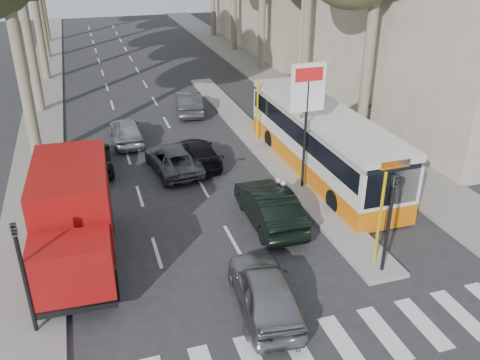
# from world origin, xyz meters

# --- Properties ---
(ground) EXTENTS (120.00, 120.00, 0.00)m
(ground) POSITION_xyz_m (0.00, 0.00, 0.00)
(ground) COLOR #28282B
(ground) RESTS_ON ground
(sidewalk_right) EXTENTS (3.20, 70.00, 0.12)m
(sidewalk_right) POSITION_xyz_m (8.60, 25.00, 0.06)
(sidewalk_right) COLOR gray
(sidewalk_right) RESTS_ON ground
(median_left) EXTENTS (2.40, 64.00, 0.12)m
(median_left) POSITION_xyz_m (-8.00, 28.00, 0.06)
(median_left) COLOR gray
(median_left) RESTS_ON ground
(traffic_island) EXTENTS (1.50, 26.00, 0.16)m
(traffic_island) POSITION_xyz_m (3.25, 11.00, 0.08)
(traffic_island) COLOR gray
(traffic_island) RESTS_ON ground
(billboard) EXTENTS (1.50, 12.10, 5.60)m
(billboard) POSITION_xyz_m (3.25, 5.00, 3.70)
(billboard) COLOR yellow
(billboard) RESTS_ON ground
(traffic_light_island) EXTENTS (0.16, 0.41, 3.60)m
(traffic_light_island) POSITION_xyz_m (3.25, -1.50, 2.49)
(traffic_light_island) COLOR black
(traffic_light_island) RESTS_ON ground
(traffic_light_left) EXTENTS (0.16, 0.41, 3.60)m
(traffic_light_left) POSITION_xyz_m (-7.60, -1.00, 2.49)
(traffic_light_left) COLOR black
(traffic_light_left) RESTS_ON ground
(silver_hatchback) EXTENTS (2.10, 4.30, 1.41)m
(silver_hatchback) POSITION_xyz_m (-1.10, -2.00, 0.71)
(silver_hatchback) COLOR gray
(silver_hatchback) RESTS_ON ground
(dark_hatchback) EXTENTS (1.65, 4.53, 1.48)m
(dark_hatchback) POSITION_xyz_m (0.82, 2.72, 0.74)
(dark_hatchback) COLOR black
(dark_hatchback) RESTS_ON ground
(queue_car_a) EXTENTS (2.44, 4.48, 1.19)m
(queue_car_a) POSITION_xyz_m (-1.80, 8.66, 0.60)
(queue_car_a) COLOR #4B4D52
(queue_car_a) RESTS_ON ground
(queue_car_b) EXTENTS (1.75, 4.14, 1.19)m
(queue_car_b) POSITION_xyz_m (-0.50, 9.02, 0.60)
(queue_car_b) COLOR black
(queue_car_b) RESTS_ON ground
(queue_car_c) EXTENTS (1.63, 3.98, 1.35)m
(queue_car_c) POSITION_xyz_m (-3.50, 13.00, 0.68)
(queue_car_c) COLOR #AAADB2
(queue_car_c) RESTS_ON ground
(queue_car_d) EXTENTS (2.01, 4.37, 1.39)m
(queue_car_d) POSITION_xyz_m (0.78, 16.84, 0.69)
(queue_car_d) COLOR #44464B
(queue_car_d) RESTS_ON ground
(queue_car_e) EXTENTS (1.78, 4.36, 1.27)m
(queue_car_e) POSITION_xyz_m (-5.43, 9.85, 0.63)
(queue_car_e) COLOR black
(queue_car_e) RESTS_ON ground
(red_truck) EXTENTS (2.67, 6.38, 3.35)m
(red_truck) POSITION_xyz_m (-6.29, 2.28, 1.77)
(red_truck) COLOR black
(red_truck) RESTS_ON ground
(city_bus) EXTENTS (2.61, 11.63, 3.06)m
(city_bus) POSITION_xyz_m (4.80, 6.50, 1.61)
(city_bus) COLOR #D6670B
(city_bus) RESTS_ON ground
(motorcycle) EXTENTS (0.76, 1.91, 1.62)m
(motorcycle) POSITION_xyz_m (1.47, 3.20, 0.74)
(motorcycle) COLOR black
(motorcycle) RESTS_ON ground
(pedestrian_near) EXTENTS (0.82, 1.15, 1.78)m
(pedestrian_near) POSITION_xyz_m (7.36, 4.85, 1.01)
(pedestrian_near) COLOR #443753
(pedestrian_near) RESTS_ON sidewalk_right
(pedestrian_far) EXTENTS (1.09, 0.56, 1.63)m
(pedestrian_far) POSITION_xyz_m (10.00, 10.98, 0.94)
(pedestrian_far) COLOR #685F4E
(pedestrian_far) RESTS_ON sidewalk_right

